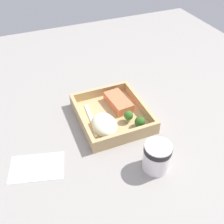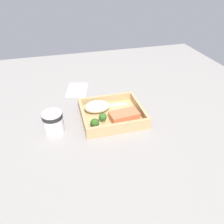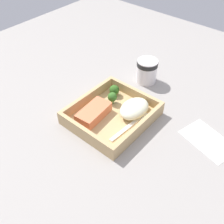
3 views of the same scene
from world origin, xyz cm
name	(u,v)px [view 1 (image 1 of 3)]	position (x,y,z in cm)	size (l,w,h in cm)	color
ground_plane	(112,120)	(0.00, 0.00, -1.00)	(160.00, 160.00, 2.00)	gray
takeout_tray	(112,117)	(0.00, 0.00, 0.60)	(24.64, 21.90, 1.20)	tan
tray_rim	(112,112)	(0.00, 0.00, 2.88)	(24.64, 21.90, 3.37)	tan
salmon_fillet	(118,102)	(-3.93, 3.97, 2.77)	(11.26, 5.85, 3.15)	#E5754A
mashed_potatoes	(104,124)	(5.17, -4.63, 3.28)	(10.70, 7.68, 4.16)	beige
broccoli_floret_1	(140,122)	(8.26, 6.02, 3.21)	(3.35, 3.35, 3.76)	#7EA059
broccoli_floret_2	(129,116)	(4.64, 3.80, 3.63)	(3.02, 3.02, 4.07)	#7DA760
fork	(93,122)	(0.74, -7.05, 1.42)	(15.87, 2.68, 0.44)	white
paper_cup	(157,156)	(23.16, 3.38, 4.79)	(7.46, 7.46, 8.59)	white
receipt_slip	(37,167)	(10.88, -26.99, 0.12)	(9.35, 14.72, 0.24)	white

